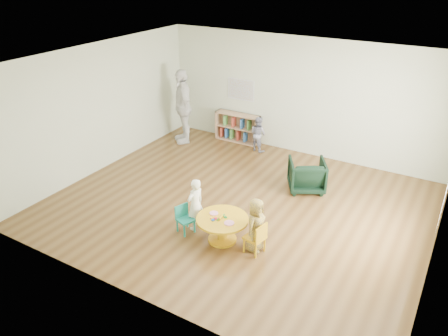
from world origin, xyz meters
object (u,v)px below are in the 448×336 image
(kid_chair_left, at_px, (184,218))
(bookshelf, at_px, (238,127))
(child_right, at_px, (255,225))
(activity_table, at_px, (222,225))
(toddler, at_px, (258,134))
(armchair, at_px, (307,175))
(kid_chair_right, at_px, (257,237))
(child_left, at_px, (195,204))
(adult_caretaker, at_px, (183,106))

(kid_chair_left, xyz_separation_m, bookshelf, (-1.22, 4.14, 0.09))
(child_right, bearing_deg, activity_table, 94.78)
(child_right, xyz_separation_m, toddler, (-1.78, 3.67, -0.03))
(kid_chair_left, height_order, armchair, armchair)
(activity_table, height_order, kid_chair_right, kid_chair_right)
(child_left, xyz_separation_m, toddler, (-0.59, 3.66, -0.05))
(armchair, xyz_separation_m, adult_caretaker, (-3.71, 0.86, 0.62))
(activity_table, xyz_separation_m, armchair, (0.58, 2.44, 0.03))
(activity_table, height_order, kid_chair_left, kid_chair_left)
(bookshelf, bearing_deg, toddler, -21.80)
(bookshelf, xyz_separation_m, child_right, (2.53, -3.97, 0.11))
(adult_caretaker, bearing_deg, toddler, 56.43)
(kid_chair_right, relative_size, child_left, 0.57)
(bookshelf, bearing_deg, activity_table, -64.39)
(bookshelf, bearing_deg, kid_chair_left, -73.60)
(kid_chair_left, relative_size, toddler, 0.58)
(bookshelf, xyz_separation_m, toddler, (0.74, -0.30, 0.07))
(kid_chair_right, height_order, toddler, toddler)
(kid_chair_right, distance_m, child_right, 0.20)
(bookshelf, xyz_separation_m, armchair, (2.52, -1.60, -0.03))
(child_right, bearing_deg, adult_caretaker, 47.20)
(child_left, xyz_separation_m, child_right, (1.19, -0.01, -0.02))
(activity_table, xyz_separation_m, bookshelf, (-1.94, 4.04, 0.06))
(activity_table, relative_size, kid_chair_right, 1.58)
(toddler, bearing_deg, kid_chair_right, 132.64)
(armchair, xyz_separation_m, toddler, (-1.77, 1.30, 0.11))
(bookshelf, distance_m, armchair, 2.98)
(kid_chair_right, xyz_separation_m, child_right, (-0.07, 0.08, 0.17))
(armchair, xyz_separation_m, child_right, (0.01, -2.38, 0.14))
(child_right, relative_size, toddler, 1.07)
(toddler, relative_size, adult_caretaker, 0.46)
(armchair, bearing_deg, toddler, -65.44)
(kid_chair_right, distance_m, bookshelf, 4.82)
(armchair, height_order, adult_caretaker, adult_caretaker)
(kid_chair_right, bearing_deg, child_right, 50.74)
(kid_chair_left, relative_size, bookshelf, 0.42)
(kid_chair_right, bearing_deg, bookshelf, 43.11)
(activity_table, height_order, toddler, toddler)
(activity_table, distance_m, adult_caretaker, 4.60)
(bookshelf, distance_m, adult_caretaker, 1.52)
(kid_chair_left, bearing_deg, toddler, -153.18)
(bookshelf, relative_size, adult_caretaker, 0.63)
(kid_chair_right, bearing_deg, activity_table, 99.11)
(toddler, height_order, adult_caretaker, adult_caretaker)
(kid_chair_left, xyz_separation_m, toddler, (-0.48, 3.84, 0.17))
(activity_table, bearing_deg, child_left, 172.14)
(activity_table, distance_m, armchair, 2.51)
(kid_chair_right, height_order, bookshelf, bookshelf)
(kid_chair_left, distance_m, adult_caretaker, 4.23)
(activity_table, distance_m, child_left, 0.63)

